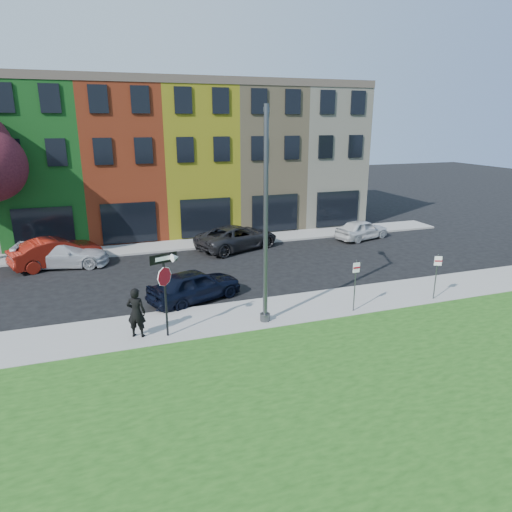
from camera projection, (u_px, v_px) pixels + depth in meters
name	position (u px, v px, depth m)	size (l,w,h in m)	color
ground	(308.00, 344.00, 16.53)	(120.00, 120.00, 0.00)	black
sidewalk_near	(320.00, 305.00, 19.86)	(40.00, 3.00, 0.12)	gray
sidewalk_far	(165.00, 246.00, 29.16)	(40.00, 2.40, 0.12)	gray
rowhouse_block	(156.00, 160.00, 33.51)	(30.00, 10.12, 10.00)	beige
stop_sign	(165.00, 278.00, 16.28)	(1.01, 0.38, 3.17)	black
man	(136.00, 313.00, 16.60)	(0.82, 0.69, 1.90)	black
sedan_near	(195.00, 285.00, 20.35)	(4.61, 3.10, 1.46)	black
parked_car_red	(56.00, 252.00, 25.26)	(5.09, 3.31, 1.58)	maroon
parked_car_silver	(63.00, 254.00, 25.13)	(5.09, 2.74, 1.40)	silver
parked_car_dark	(237.00, 237.00, 28.64)	(5.96, 4.32, 1.51)	black
parked_car_white	(362.00, 229.00, 31.00)	(4.26, 2.62, 1.36)	silver
street_lamp	(266.00, 217.00, 17.21)	(1.15, 2.47, 8.23)	#494B4E
parking_sign_a	(355.00, 280.00, 18.75)	(0.32, 0.09, 2.22)	#494B4E
parking_sign_b	(437.00, 271.00, 20.05)	(0.30, 0.16, 2.07)	#494B4E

